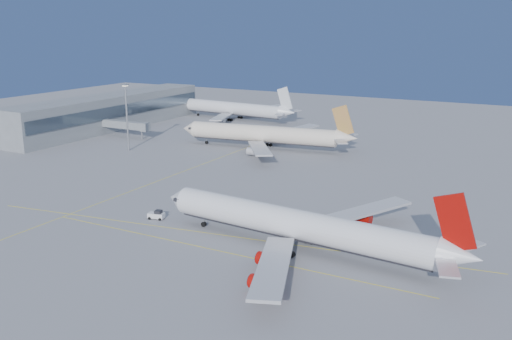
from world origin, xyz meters
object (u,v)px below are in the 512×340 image
airliner_virgin (302,226)px  light_mast (127,112)px  pushback_tug (157,215)px  airliner_third (236,109)px  airliner_etihad (266,134)px

airliner_virgin → light_mast: (-96.67, 58.15, 9.22)m
airliner_virgin → pushback_tug: airliner_virgin is taller
airliner_third → light_mast: (0.48, -79.93, 9.14)m
airliner_virgin → pushback_tug: (-39.00, 1.40, -4.34)m
airliner_virgin → pushback_tug: bearing=-177.0°
airliner_virgin → airliner_etihad: bearing=126.8°
pushback_tug → airliner_third: bearing=100.1°
airliner_etihad → light_mast: light_mast is taller
airliner_virgin → light_mast: bearing=154.0°
pushback_tug → light_mast: 82.04m
airliner_third → light_mast: 80.45m
airliner_third → light_mast: size_ratio=2.71×
airliner_etihad → pushback_tug: bearing=-88.5°
airliner_virgin → airliner_etihad: 100.52m
airliner_etihad → light_mast: bearing=-155.9°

